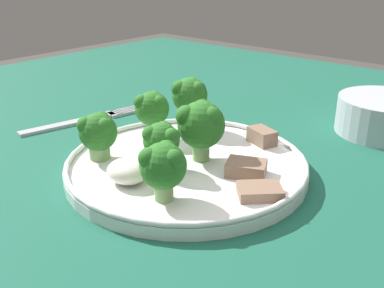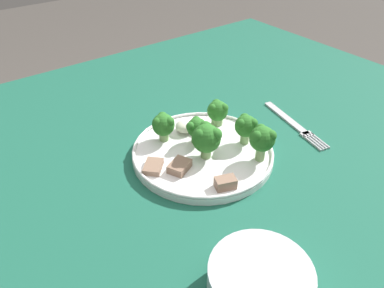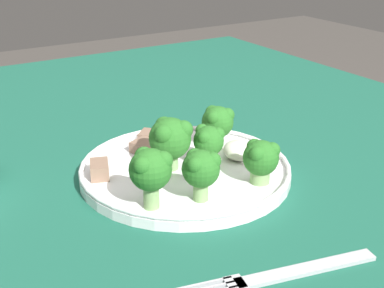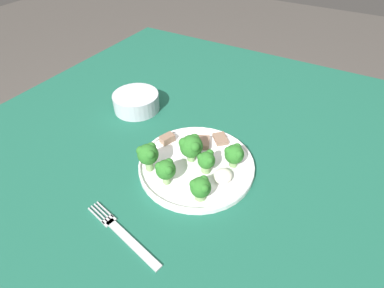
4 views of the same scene
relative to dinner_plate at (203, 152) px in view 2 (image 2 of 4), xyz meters
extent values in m
cube|color=#195642|center=(0.01, 0.04, -0.02)|extent=(1.31, 1.16, 0.03)
cylinder|color=brown|center=(-0.59, -0.48, -0.39)|extent=(0.06, 0.06, 0.70)
cylinder|color=white|center=(0.00, 0.00, 0.00)|extent=(0.26, 0.26, 0.01)
torus|color=white|center=(0.00, 0.00, 0.01)|extent=(0.26, 0.26, 0.01)
cube|color=#B2B2B7|center=(-0.22, 0.01, -0.01)|extent=(0.04, 0.14, 0.00)
cube|color=#B2B2B7|center=(-0.21, 0.07, -0.01)|extent=(0.03, 0.02, 0.00)
cube|color=#B2B2B7|center=(-0.19, 0.10, -0.01)|extent=(0.01, 0.05, 0.00)
cube|color=#B2B2B7|center=(-0.20, 0.10, -0.01)|extent=(0.01, 0.05, 0.00)
cube|color=#B2B2B7|center=(-0.21, 0.10, -0.01)|extent=(0.01, 0.05, 0.00)
cube|color=#B2B2B7|center=(-0.21, 0.10, -0.01)|extent=(0.01, 0.05, 0.00)
cylinder|color=#B7BCC6|center=(0.12, 0.26, 0.01)|extent=(0.13, 0.13, 0.05)
cylinder|color=silver|center=(0.12, 0.26, 0.01)|extent=(0.10, 0.10, 0.04)
cylinder|color=#7FA866|center=(-0.08, 0.03, 0.01)|extent=(0.02, 0.02, 0.02)
sphere|color=#286B23|center=(-0.08, 0.03, 0.04)|extent=(0.04, 0.04, 0.04)
sphere|color=#286B23|center=(-0.07, 0.03, 0.05)|extent=(0.02, 0.02, 0.02)
sphere|color=#286B23|center=(-0.09, 0.04, 0.05)|extent=(0.02, 0.02, 0.02)
sphere|color=#286B23|center=(-0.09, 0.02, 0.05)|extent=(0.02, 0.02, 0.02)
cylinder|color=#7FA866|center=(-0.07, 0.08, 0.02)|extent=(0.02, 0.02, 0.03)
sphere|color=#286B23|center=(-0.07, 0.08, 0.05)|extent=(0.05, 0.05, 0.05)
sphere|color=#286B23|center=(-0.05, 0.08, 0.06)|extent=(0.02, 0.02, 0.02)
sphere|color=#286B23|center=(-0.07, 0.09, 0.06)|extent=(0.02, 0.02, 0.02)
sphere|color=#286B23|center=(-0.07, 0.07, 0.06)|extent=(0.02, 0.02, 0.02)
cylinder|color=#7FA866|center=(0.04, -0.07, 0.01)|extent=(0.02, 0.02, 0.02)
sphere|color=#286B23|center=(0.04, -0.07, 0.04)|extent=(0.04, 0.04, 0.04)
sphere|color=#286B23|center=(0.05, -0.07, 0.05)|extent=(0.02, 0.02, 0.02)
sphere|color=#286B23|center=(0.03, -0.06, 0.05)|extent=(0.02, 0.02, 0.02)
sphere|color=#286B23|center=(0.03, -0.08, 0.05)|extent=(0.02, 0.02, 0.02)
cylinder|color=#7FA866|center=(-0.08, -0.05, 0.01)|extent=(0.02, 0.02, 0.02)
sphere|color=#286B23|center=(-0.08, -0.05, 0.03)|extent=(0.04, 0.04, 0.04)
sphere|color=#286B23|center=(-0.07, -0.05, 0.04)|extent=(0.02, 0.02, 0.02)
sphere|color=#286B23|center=(-0.09, -0.04, 0.04)|extent=(0.02, 0.02, 0.02)
sphere|color=#286B23|center=(-0.09, -0.06, 0.04)|extent=(0.02, 0.02, 0.02)
cylinder|color=#7FA866|center=(-0.01, -0.03, 0.01)|extent=(0.02, 0.02, 0.02)
sphere|color=#286B23|center=(-0.01, -0.03, 0.04)|extent=(0.04, 0.04, 0.04)
sphere|color=#286B23|center=(0.00, -0.03, 0.04)|extent=(0.02, 0.02, 0.02)
sphere|color=#286B23|center=(-0.01, -0.02, 0.04)|extent=(0.02, 0.02, 0.02)
sphere|color=#286B23|center=(-0.01, -0.04, 0.04)|extent=(0.02, 0.02, 0.02)
cylinder|color=#7FA866|center=(0.00, 0.02, 0.01)|extent=(0.02, 0.02, 0.02)
sphere|color=#286B23|center=(0.00, 0.02, 0.04)|extent=(0.05, 0.05, 0.05)
sphere|color=#286B23|center=(0.02, 0.02, 0.05)|extent=(0.02, 0.02, 0.02)
sphere|color=#286B23|center=(0.00, 0.03, 0.05)|extent=(0.02, 0.02, 0.02)
sphere|color=#286B23|center=(0.00, 0.00, 0.05)|extent=(0.02, 0.02, 0.02)
cube|color=#846651|center=(0.07, 0.02, 0.01)|extent=(0.05, 0.04, 0.01)
cube|color=#846651|center=(0.03, 0.10, 0.01)|extent=(0.04, 0.03, 0.02)
cube|color=#846651|center=(0.10, -0.01, 0.01)|extent=(0.05, 0.05, 0.01)
ellipsoid|color=silver|center=(-0.01, -0.07, 0.01)|extent=(0.04, 0.04, 0.02)
camera|label=1|loc=(0.29, -0.33, 0.21)|focal=42.00mm
camera|label=2|loc=(0.35, 0.43, 0.42)|focal=35.00mm
camera|label=3|loc=(-0.51, 0.31, 0.29)|focal=50.00mm
camera|label=4|loc=(-0.42, -0.23, 0.48)|focal=28.00mm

